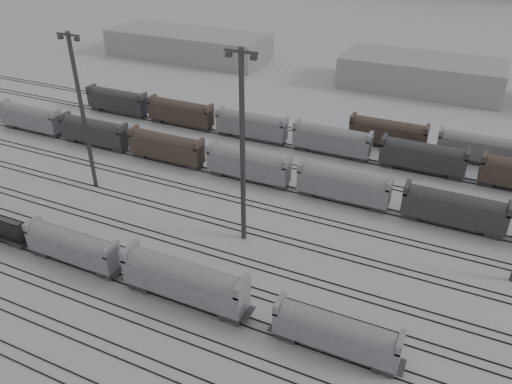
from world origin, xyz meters
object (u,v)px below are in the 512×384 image
at_px(hopper_car_a, 72,245).
at_px(light_mast_c, 242,147).
at_px(hopper_car_b, 184,279).
at_px(hopper_car_c, 336,332).

distance_m(hopper_car_a, light_mast_c, 26.20).
height_order(hopper_car_a, light_mast_c, light_mast_c).
relative_size(hopper_car_a, light_mast_c, 0.51).
relative_size(hopper_car_a, hopper_car_b, 0.87).
bearing_deg(hopper_car_a, hopper_car_b, 0.00).
height_order(hopper_car_b, hopper_car_c, hopper_car_b).
distance_m(hopper_car_c, light_mast_c, 26.48).
relative_size(hopper_car_b, hopper_car_c, 1.17).
relative_size(hopper_car_a, hopper_car_c, 1.02).
bearing_deg(light_mast_c, hopper_car_b, -91.98).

